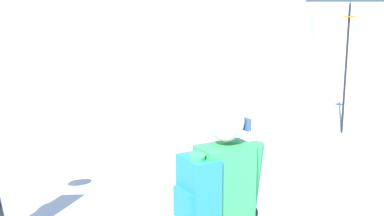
% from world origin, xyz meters
% --- Properties ---
extents(ridge_peak_main, '(35.38, 31.84, 15.39)m').
position_xyz_m(ridge_peak_main, '(-9.97, 28.03, 0.00)').
color(ridge_peak_main, white).
rests_on(ridge_peak_main, ground).
extents(piste_marker_near, '(0.20, 0.20, 2.27)m').
position_xyz_m(piste_marker_near, '(2.79, 5.91, 1.29)').
color(piste_marker_near, black).
rests_on(piste_marker_near, ground).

